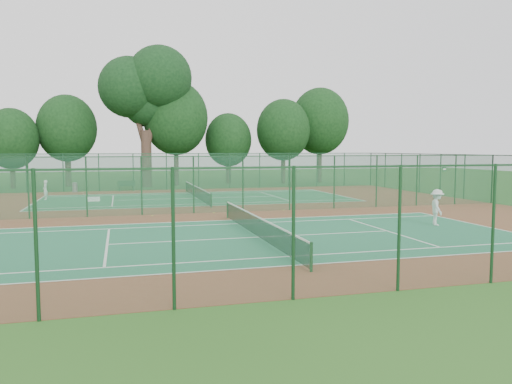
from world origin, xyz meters
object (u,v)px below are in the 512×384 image
trash_bin (75,187)px  bench (126,186)px  kit_bag (94,199)px  player_far (45,190)px  player_near (437,207)px  big_tree (146,87)px

trash_bin → bench: 4.52m
trash_bin → kit_bag: (2.03, -8.84, -0.27)m
player_far → trash_bin: bearing=169.0°
player_near → kit_bag: player_near is taller
player_far → kit_bag: 4.30m
player_far → bench: size_ratio=0.92×
player_far → kit_bag: player_far is taller
kit_bag → trash_bin: bearing=93.1°
bench → player_far: bearing=-139.1°
player_far → player_near: bearing=50.5°
player_near → player_far: (-21.13, 19.08, -0.17)m
bench → big_tree: big_tree is taller
trash_bin → kit_bag: trash_bin is taller
player_near → big_tree: bearing=42.4°
player_far → trash_bin: 6.81m
bench → big_tree: (2.21, 5.09, 9.65)m
big_tree → kit_bag: bearing=-108.9°
player_near → big_tree: big_tree is taller
player_far → trash_bin: player_far is taller
trash_bin → big_tree: 12.80m
trash_bin → bench: size_ratio=0.53×
bench → kit_bag: bench is taller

